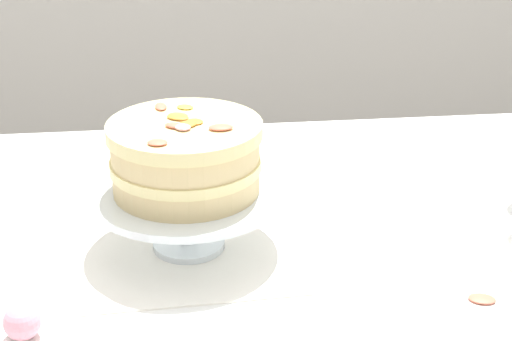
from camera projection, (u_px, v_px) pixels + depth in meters
name	position (u px, v px, depth m)	size (l,w,h in m)	color
dining_table	(300.00, 290.00, 1.31)	(1.40, 1.00, 0.74)	white
linen_napkin	(189.00, 248.00, 1.25)	(0.32, 0.32, 0.00)	white
cake_stand	(187.00, 200.00, 1.22)	(0.29, 0.29, 0.10)	silver
layer_cake	(186.00, 157.00, 1.19)	(0.23, 0.23, 0.11)	beige
fallen_rose	(21.00, 322.00, 1.03)	(0.10, 0.12, 0.05)	#2D6028
loose_petal_0	(482.00, 299.00, 1.12)	(0.04, 0.03, 0.01)	#E56B51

